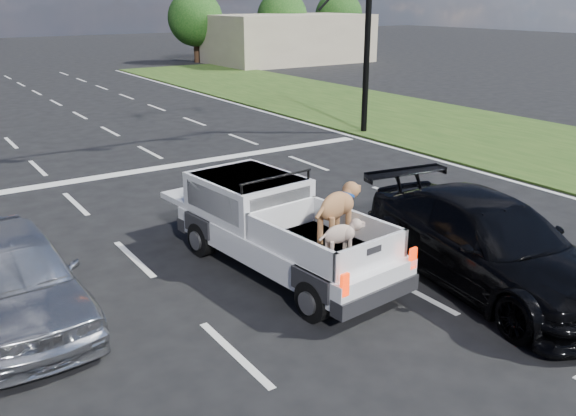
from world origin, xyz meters
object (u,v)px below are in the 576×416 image
Objects in this scene: traffic_signal at (314,0)px; silver_sedan at (13,277)px; black_coupe at (488,244)px; pickup_truck at (279,226)px.

silver_sedan is at bearing -145.38° from traffic_signal.
traffic_signal reaches higher than black_coupe.
black_coupe is (2.62, -2.58, -0.07)m from pickup_truck.
pickup_truck is at bearing -9.38° from silver_sedan.
pickup_truck reaches higher than silver_sedan.
black_coupe is at bearing -25.84° from silver_sedan.
silver_sedan is at bearing 166.63° from pickup_truck.
pickup_truck reaches higher than black_coupe.
traffic_signal is 14.27m from silver_sedan.
traffic_signal is at bearing 77.70° from black_coupe.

